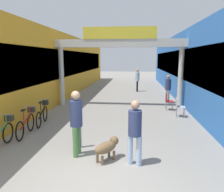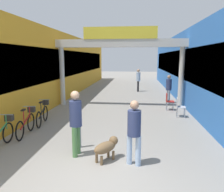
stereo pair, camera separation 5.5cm
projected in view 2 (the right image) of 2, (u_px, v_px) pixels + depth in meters
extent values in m
plane|color=gray|center=(95.00, 180.00, 4.92)|extent=(80.00, 80.00, 0.00)
cube|color=gold|center=(53.00, 66.00, 15.86)|extent=(3.00, 26.00, 4.29)
cube|color=black|center=(73.00, 63.00, 15.67)|extent=(0.04, 23.40, 1.72)
cube|color=blue|center=(198.00, 67.00, 14.78)|extent=(3.00, 26.00, 4.29)
cube|color=black|center=(176.00, 63.00, 14.90)|extent=(0.04, 23.40, 1.72)
cylinder|color=beige|center=(62.00, 77.00, 12.60)|extent=(0.28, 0.28, 3.30)
cylinder|color=beige|center=(181.00, 78.00, 11.88)|extent=(0.28, 0.28, 3.30)
cube|color=beige|center=(120.00, 43.00, 11.92)|extent=(7.40, 0.44, 0.43)
cube|color=yellow|center=(120.00, 33.00, 11.63)|extent=(3.96, 0.10, 0.64)
cylinder|color=#A5BFE0|center=(129.00, 149.00, 5.64)|extent=(0.18, 0.18, 0.79)
cylinder|color=#A5BFE0|center=(138.00, 151.00, 5.54)|extent=(0.18, 0.18, 0.79)
cylinder|color=navy|center=(134.00, 123.00, 5.46)|extent=(0.43, 0.43, 0.65)
sphere|color=tan|center=(135.00, 105.00, 5.38)|extent=(0.28, 0.28, 0.22)
cylinder|color=#4C7F47|center=(75.00, 142.00, 6.02)|extent=(0.15, 0.15, 0.86)
cylinder|color=#4C7F47|center=(78.00, 139.00, 6.25)|extent=(0.15, 0.15, 0.86)
cylinder|color=navy|center=(76.00, 113.00, 6.00)|extent=(0.37, 0.37, 0.71)
sphere|color=tan|center=(75.00, 95.00, 5.91)|extent=(0.27, 0.27, 0.24)
cylinder|color=#8C9EB2|center=(169.00, 97.00, 13.18)|extent=(0.15, 0.15, 0.80)
cylinder|color=#8C9EB2|center=(168.00, 96.00, 13.41)|extent=(0.15, 0.15, 0.80)
cylinder|color=navy|center=(169.00, 85.00, 13.17)|extent=(0.38, 0.38, 0.66)
sphere|color=tan|center=(169.00, 77.00, 13.09)|extent=(0.25, 0.25, 0.23)
cylinder|color=black|center=(138.00, 86.00, 17.78)|extent=(0.15, 0.15, 0.86)
cylinder|color=black|center=(138.00, 86.00, 18.02)|extent=(0.15, 0.15, 0.86)
cylinder|color=#A5BFE0|center=(138.00, 77.00, 17.76)|extent=(0.36, 0.36, 0.71)
sphere|color=tan|center=(138.00, 71.00, 17.68)|extent=(0.25, 0.25, 0.24)
ellipsoid|color=brown|center=(105.00, 148.00, 5.78)|extent=(0.70, 0.77, 0.29)
sphere|color=brown|center=(114.00, 141.00, 6.00)|extent=(0.35, 0.35, 0.25)
sphere|color=white|center=(111.00, 146.00, 5.94)|extent=(0.25, 0.25, 0.18)
cylinder|color=brown|center=(108.00, 153.00, 6.05)|extent=(0.10, 0.10, 0.23)
cylinder|color=brown|center=(113.00, 155.00, 5.92)|extent=(0.10, 0.10, 0.23)
cylinder|color=brown|center=(97.00, 158.00, 5.74)|extent=(0.10, 0.10, 0.23)
cylinder|color=brown|center=(102.00, 161.00, 5.61)|extent=(0.10, 0.10, 0.23)
torus|color=black|center=(8.00, 133.00, 7.07)|extent=(0.09, 0.67, 0.67)
cylinder|color=#338C4C|center=(6.00, 122.00, 6.94)|extent=(0.03, 0.03, 0.46)
cylinder|color=gray|center=(6.00, 115.00, 6.90)|extent=(0.46, 0.06, 0.03)
cube|color=#332D28|center=(9.00, 118.00, 7.13)|extent=(0.25, 0.22, 0.20)
torus|color=black|center=(31.00, 122.00, 8.24)|extent=(0.13, 0.67, 0.67)
torus|color=black|center=(20.00, 131.00, 7.23)|extent=(0.13, 0.67, 0.67)
cube|color=red|center=(25.00, 121.00, 7.70)|extent=(0.14, 0.94, 0.34)
cylinder|color=red|center=(24.00, 116.00, 7.55)|extent=(0.04, 0.04, 0.42)
cube|color=black|center=(23.00, 110.00, 7.51)|extent=(0.12, 0.23, 0.05)
cylinder|color=red|center=(30.00, 113.00, 8.11)|extent=(0.04, 0.04, 0.46)
cylinder|color=gray|center=(29.00, 106.00, 8.07)|extent=(0.46, 0.08, 0.03)
cube|color=#332D28|center=(32.00, 109.00, 8.29)|extent=(0.26, 0.23, 0.20)
torus|color=black|center=(45.00, 113.00, 9.53)|extent=(0.15, 0.67, 0.67)
torus|color=black|center=(39.00, 120.00, 8.52)|extent=(0.15, 0.67, 0.67)
cube|color=black|center=(42.00, 112.00, 8.99)|extent=(0.18, 0.94, 0.34)
cylinder|color=black|center=(41.00, 108.00, 8.84)|extent=(0.04, 0.04, 0.42)
cube|color=black|center=(41.00, 102.00, 8.80)|extent=(0.13, 0.23, 0.05)
cylinder|color=black|center=(45.00, 105.00, 9.40)|extent=(0.04, 0.04, 0.46)
cylinder|color=gray|center=(44.00, 100.00, 9.36)|extent=(0.46, 0.10, 0.03)
cube|color=#332D28|center=(46.00, 102.00, 9.58)|extent=(0.27, 0.23, 0.20)
cylinder|color=gray|center=(79.00, 133.00, 6.66)|extent=(0.10, 0.10, 0.92)
sphere|color=gray|center=(79.00, 118.00, 6.58)|extent=(0.10, 0.10, 0.10)
cylinder|color=gray|center=(184.00, 112.00, 10.30)|extent=(0.03, 0.03, 0.45)
cylinder|color=gray|center=(185.00, 113.00, 9.97)|extent=(0.03, 0.03, 0.45)
cylinder|color=gray|center=(177.00, 111.00, 10.38)|extent=(0.03, 0.03, 0.45)
cylinder|color=gray|center=(177.00, 113.00, 10.05)|extent=(0.03, 0.03, 0.45)
cube|color=silver|center=(181.00, 107.00, 10.13)|extent=(0.45, 0.45, 0.04)
cube|color=silver|center=(177.00, 102.00, 10.14)|extent=(0.09, 0.40, 0.40)
cylinder|color=gray|center=(173.00, 105.00, 11.65)|extent=(0.03, 0.03, 0.45)
cylinder|color=gray|center=(173.00, 107.00, 11.32)|extent=(0.03, 0.03, 0.45)
cylinder|color=gray|center=(166.00, 105.00, 11.71)|extent=(0.03, 0.03, 0.45)
cylinder|color=gray|center=(167.00, 106.00, 11.38)|extent=(0.03, 0.03, 0.45)
cube|color=#B2231E|center=(170.00, 101.00, 11.47)|extent=(0.42, 0.42, 0.04)
cube|color=#B2231E|center=(167.00, 97.00, 11.46)|extent=(0.06, 0.40, 0.40)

